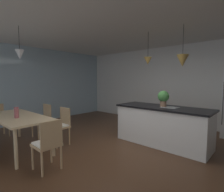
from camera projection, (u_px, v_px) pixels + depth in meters
name	position (u px, v px, depth m)	size (l,w,h in m)	color
ground_plane	(117.00, 154.00, 3.64)	(10.00, 8.40, 0.04)	#4C301E
ceiling_slab	(118.00, 17.00, 3.40)	(10.00, 8.40, 0.12)	silver
wall_back_kitchen	(179.00, 85.00, 5.94)	(10.00, 0.12, 2.70)	silver
window_wall_left_glazing	(31.00, 85.00, 6.23)	(0.06, 8.40, 2.70)	#9EB7C6
dining_table	(17.00, 119.00, 3.79)	(1.95, 0.86, 0.75)	#D1B284
chair_far_right	(61.00, 125.00, 4.11)	(0.41, 0.41, 0.87)	tan
chair_far_left	(43.00, 119.00, 4.70)	(0.40, 0.40, 0.87)	tan
chair_kitchen_end	(48.00, 143.00, 2.91)	(0.40, 0.40, 0.87)	tan
kitchen_island	(162.00, 125.00, 4.14)	(2.17, 0.83, 0.91)	white
pendant_over_table	(20.00, 55.00, 3.81)	(0.19, 0.19, 0.72)	black
pendant_over_island_main	(148.00, 61.00, 4.28)	(0.20, 0.20, 0.79)	black
pendant_over_island_aux	(182.00, 61.00, 3.72)	(0.25, 0.25, 0.88)	black
potted_plant_on_island	(163.00, 97.00, 4.07)	(0.26, 0.26, 0.38)	#8C664C
vase_on_dining_table	(16.00, 113.00, 3.58)	(0.09, 0.09, 0.22)	#994C51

